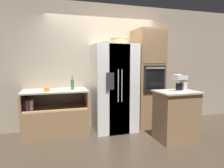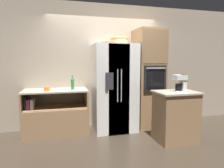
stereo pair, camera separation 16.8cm
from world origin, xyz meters
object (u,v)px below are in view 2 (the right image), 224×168
at_px(fruit_bowl, 109,42).
at_px(refrigerator, 114,88).
at_px(wicker_basket, 119,41).
at_px(mug, 47,89).
at_px(wall_oven, 148,79).
at_px(coffee_maker, 181,83).
at_px(bottle_tall, 72,83).

bearing_deg(fruit_bowl, refrigerator, 29.11).
xyz_separation_m(wicker_basket, mug, (-1.53, -0.16, -0.98)).
xyz_separation_m(wall_oven, wicker_basket, (-0.69, 0.02, 0.84)).
relative_size(fruit_bowl, mug, 2.27).
height_order(fruit_bowl, coffee_maker, fruit_bowl).
relative_size(wicker_basket, coffee_maker, 1.29).
distance_m(wicker_basket, mug, 1.82).
bearing_deg(wall_oven, wicker_basket, 178.34).
xyz_separation_m(refrigerator, mug, (-1.39, -0.09, 0.03)).
distance_m(wall_oven, wicker_basket, 1.08).
bearing_deg(coffee_maker, fruit_bowl, 140.80).
relative_size(fruit_bowl, coffee_maker, 0.96).
height_order(bottle_tall, coffee_maker, coffee_maker).
relative_size(refrigerator, fruit_bowl, 6.22).
distance_m(fruit_bowl, coffee_maker, 1.64).
xyz_separation_m(fruit_bowl, coffee_maker, (1.12, -0.91, -0.78)).
bearing_deg(mug, bottle_tall, 13.51).
bearing_deg(bottle_tall, wicker_basket, 2.22).
bearing_deg(bottle_tall, fruit_bowl, -8.68).
bearing_deg(bottle_tall, refrigerator, -2.24).
relative_size(fruit_bowl, bottle_tall, 1.05).
bearing_deg(wall_oven, bottle_tall, -179.33).
bearing_deg(bottle_tall, wall_oven, 0.67).
bearing_deg(wall_oven, mug, -176.36).
relative_size(bottle_tall, coffee_maker, 0.92).
height_order(wall_oven, fruit_bowl, wall_oven).
xyz_separation_m(refrigerator, wicker_basket, (0.14, 0.07, 1.01)).
height_order(mug, coffee_maker, coffee_maker).
bearing_deg(fruit_bowl, mug, -179.67).
height_order(wicker_basket, coffee_maker, wicker_basket).
bearing_deg(bottle_tall, coffee_maker, -28.83).
distance_m(wicker_basket, fruit_bowl, 0.32).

